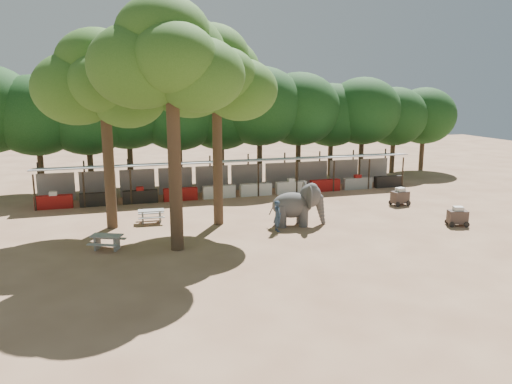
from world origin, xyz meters
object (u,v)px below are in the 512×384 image
object	(u,v)px
yard_tree_back	(213,75)
cart_front	(458,216)
elephant	(298,204)
yard_tree_center	(168,58)
picnic_table_near	(107,240)
cart_back	(400,197)
handler	(277,216)
yard_tree_left	(101,81)
picnic_table_far	(151,214)

from	to	relation	value
yard_tree_back	cart_front	world-z (taller)	yard_tree_back
elephant	yard_tree_center	bearing A→B (deg)	-154.01
elephant	picnic_table_near	size ratio (longest dim) A/B	1.71
picnic_table_near	cart_back	size ratio (longest dim) A/B	1.46
elephant	cart_back	distance (m)	8.93
handler	yard_tree_back	bearing A→B (deg)	46.24
yard_tree_back	cart_front	distance (m)	16.19
yard_tree_center	handler	size ratio (longest dim) A/B	6.87
cart_back	elephant	bearing A→B (deg)	-168.90
yard_tree_left	picnic_table_far	xyz separation A→B (m)	(2.38, 0.31, -7.70)
picnic_table_far	cart_front	bearing A→B (deg)	-15.99
yard_tree_center	yard_tree_back	xyz separation A→B (m)	(3.00, 4.00, -0.67)
yard_tree_left	elephant	size ratio (longest dim) A/B	3.32
handler	yard_tree_left	bearing A→B (deg)	65.90
yard_tree_back	picnic_table_near	xyz separation A→B (m)	(-6.21, -3.24, -8.05)
elephant	cart_front	size ratio (longest dim) A/B	2.46
yard_tree_left	cart_back	size ratio (longest dim) A/B	8.32
cart_back	cart_front	bearing A→B (deg)	-93.23
yard_tree_left	elephant	bearing A→B (deg)	-14.72
yard_tree_left	yard_tree_back	bearing A→B (deg)	-9.46
yard_tree_center	elephant	world-z (taller)	yard_tree_center
cart_back	yard_tree_back	bearing A→B (deg)	177.70
elephant	yard_tree_left	bearing A→B (deg)	174.72
picnic_table_far	yard_tree_center	bearing A→B (deg)	-80.01
yard_tree_back	handler	size ratio (longest dim) A/B	6.48
handler	picnic_table_far	size ratio (longest dim) A/B	1.10
yard_tree_left	handler	distance (m)	12.12
yard_tree_left	yard_tree_back	size ratio (longest dim) A/B	0.97
yard_tree_center	handler	distance (m)	10.33
handler	cart_front	xyz separation A→B (m)	(10.36, -2.01, -0.31)
yard_tree_center	yard_tree_left	bearing A→B (deg)	120.96
yard_tree_back	picnic_table_far	bearing A→B (deg)	160.13
yard_tree_back	cart_back	world-z (taller)	yard_tree_back
yard_tree_left	yard_tree_center	world-z (taller)	yard_tree_center
picnic_table_far	elephant	bearing A→B (deg)	-17.32
picnic_table_near	cart_back	xyz separation A→B (m)	(19.23, 4.12, 0.11)
picnic_table_near	handler	bearing A→B (deg)	28.19
elephant	cart_front	world-z (taller)	elephant
handler	picnic_table_near	world-z (taller)	handler
picnic_table_far	yard_tree_back	bearing A→B (deg)	-16.51
yard_tree_left	cart_back	bearing A→B (deg)	-0.39
cart_front	cart_back	bearing A→B (deg)	109.75
cart_back	yard_tree_center	bearing A→B (deg)	-169.21
yard_tree_left	cart_front	size ratio (longest dim) A/B	8.19
cart_front	yard_tree_center	bearing A→B (deg)	-165.38
yard_tree_center	cart_back	world-z (taller)	yard_tree_center
handler	elephant	bearing A→B (deg)	-63.45
yard_tree_back	handler	world-z (taller)	yard_tree_back
yard_tree_center	cart_front	xyz separation A→B (m)	(16.30, -0.64, -8.64)
cart_back	picnic_table_far	bearing A→B (deg)	172.38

